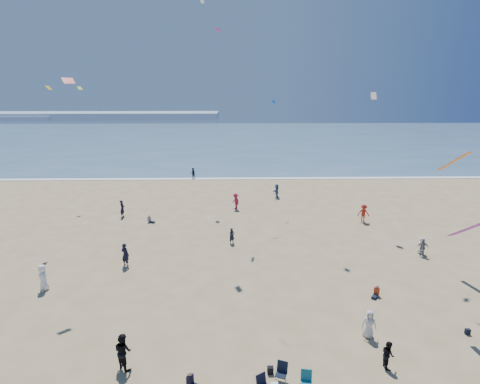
{
  "coord_description": "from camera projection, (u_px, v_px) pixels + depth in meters",
  "views": [
    {
      "loc": [
        1.54,
        -12.74,
        13.71
      ],
      "look_at": [
        2.0,
        8.0,
        8.0
      ],
      "focal_mm": 28.0,
      "sensor_mm": 36.0,
      "label": 1
    }
  ],
  "objects": [
    {
      "name": "ocean",
      "position": [
        226.0,
        139.0,
        107.46
      ],
      "size": [
        220.0,
        100.0,
        0.06
      ],
      "primitive_type": "cube",
      "color": "#476B84",
      "rests_on": "ground"
    },
    {
      "name": "surf_line",
      "position": [
        222.0,
        179.0,
        59.25
      ],
      "size": [
        220.0,
        1.2,
        0.08
      ],
      "primitive_type": "cube",
      "color": "white",
      "rests_on": "ground"
    },
    {
      "name": "headland_far",
      "position": [
        103.0,
        116.0,
        178.06
      ],
      "size": [
        110.0,
        20.0,
        3.2
      ],
      "primitive_type": "cube",
      "color": "#7A8EA8",
      "rests_on": "ground"
    },
    {
      "name": "headland_near",
      "position": [
        12.0,
        118.0,
        172.55
      ],
      "size": [
        40.0,
        14.0,
        2.0
      ],
      "primitive_type": "cube",
      "color": "#7A8EA8",
      "rests_on": "ground"
    },
    {
      "name": "standing_flyers",
      "position": [
        260.0,
        232.0,
        34.67
      ],
      "size": [
        30.49,
        47.64,
        1.95
      ],
      "color": "black",
      "rests_on": "ground"
    },
    {
      "name": "seated_group",
      "position": [
        253.0,
        340.0,
        20.53
      ],
      "size": [
        19.71,
        32.63,
        0.84
      ],
      "color": "silver",
      "rests_on": "ground"
    },
    {
      "name": "chair_cluster",
      "position": [
        284.0,
        381.0,
        17.55
      ],
      "size": [
        2.75,
        1.6,
        1.0
      ],
      "color": "black",
      "rests_on": "ground"
    },
    {
      "name": "black_backpack",
      "position": [
        270.0,
        370.0,
        18.64
      ],
      "size": [
        0.3,
        0.22,
        0.38
      ],
      "primitive_type": "cube",
      "color": "black",
      "rests_on": "ground"
    },
    {
      "name": "navy_bag",
      "position": [
        468.0,
        332.0,
        21.64
      ],
      "size": [
        0.28,
        0.18,
        0.34
      ],
      "primitive_type": "cube",
      "color": "black",
      "rests_on": "ground"
    },
    {
      "name": "kites_aloft",
      "position": [
        343.0,
        78.0,
        25.19
      ],
      "size": [
        46.45,
        42.47,
        29.13
      ],
      "color": "blue",
      "rests_on": "ground"
    }
  ]
}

